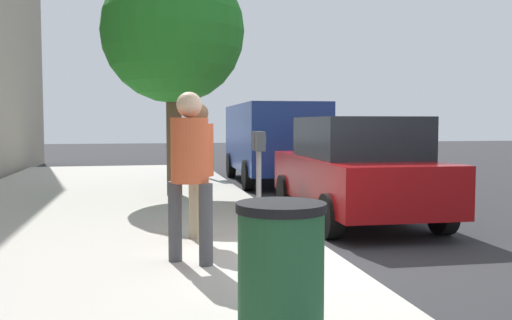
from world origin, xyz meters
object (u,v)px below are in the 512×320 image
(pedestrian_at_meter, at_px, (198,160))
(trash_bin, at_px, (281,279))
(pedestrian_bystander, at_px, (190,162))
(traffic_signal, at_px, (194,93))
(parked_van_far, at_px, (272,138))
(parking_meter, at_px, (259,161))
(street_tree, at_px, (173,33))
(parked_sedan_near, at_px, (355,169))

(pedestrian_at_meter, bearing_deg, trash_bin, -98.63)
(pedestrian_bystander, height_order, traffic_signal, traffic_signal)
(parked_van_far, bearing_deg, traffic_signal, 50.51)
(parked_van_far, bearing_deg, parking_meter, 165.46)
(parking_meter, bearing_deg, trash_bin, 170.22)
(parked_van_far, height_order, street_tree, street_tree)
(parked_sedan_near, xyz_separation_m, street_tree, (2.80, 2.90, 2.64))
(parking_meter, distance_m, street_tree, 5.13)
(pedestrian_bystander, distance_m, traffic_signal, 10.89)
(pedestrian_at_meter, distance_m, parked_van_far, 8.48)
(pedestrian_at_meter, bearing_deg, parking_meter, -1.83)
(parking_meter, relative_size, parked_sedan_near, 0.32)
(parking_meter, height_order, pedestrian_at_meter, pedestrian_at_meter)
(pedestrian_at_meter, xyz_separation_m, street_tree, (4.61, 0.05, 2.34))
(traffic_signal, bearing_deg, street_tree, 170.18)
(parking_meter, height_order, parked_sedan_near, parked_sedan_near)
(pedestrian_at_meter, distance_m, trash_bin, 3.68)
(parking_meter, height_order, traffic_signal, traffic_signal)
(parked_sedan_near, xyz_separation_m, trash_bin, (-5.44, 2.68, -0.24))
(parked_sedan_near, distance_m, trash_bin, 6.07)
(parked_van_far, distance_m, street_tree, 5.00)
(trash_bin, bearing_deg, street_tree, 1.51)
(pedestrian_bystander, height_order, street_tree, street_tree)
(pedestrian_bystander, relative_size, parked_van_far, 0.35)
(parking_meter, bearing_deg, pedestrian_bystander, 140.67)
(parked_sedan_near, height_order, street_tree, street_tree)
(pedestrian_bystander, bearing_deg, trash_bin, -131.91)
(parked_sedan_near, height_order, traffic_signal, traffic_signal)
(parked_sedan_near, distance_m, parked_van_far, 6.19)
(trash_bin, bearing_deg, pedestrian_bystander, 8.42)
(street_tree, relative_size, trash_bin, 4.83)
(street_tree, bearing_deg, parking_meter, -169.03)
(parking_meter, xyz_separation_m, parked_van_far, (7.85, -2.03, 0.09))
(parking_meter, relative_size, street_tree, 0.29)
(pedestrian_at_meter, xyz_separation_m, parked_sedan_near, (1.80, -2.85, -0.31))
(street_tree, height_order, trash_bin, street_tree)
(street_tree, distance_m, traffic_signal, 5.21)
(parking_meter, relative_size, trash_bin, 1.40)
(traffic_signal, bearing_deg, parked_van_far, -129.49)
(street_tree, xyz_separation_m, trash_bin, (-8.24, -0.22, -2.88))
(parked_sedan_near, distance_m, street_tree, 4.82)
(parked_sedan_near, bearing_deg, parked_van_far, -0.01)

